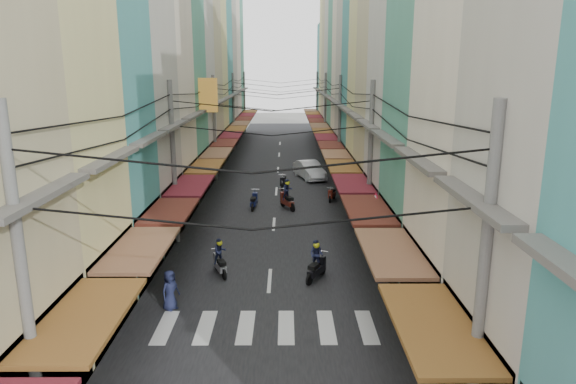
{
  "coord_description": "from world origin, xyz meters",
  "views": [
    {
      "loc": [
        0.7,
        -22.16,
        8.79
      ],
      "look_at": [
        0.81,
        4.26,
        2.34
      ],
      "focal_mm": 32.0,
      "sensor_mm": 36.0,
      "label": 1
    }
  ],
  "objects_px": {
    "white_car": "(310,179)",
    "market_umbrella": "(461,269)",
    "traffic_sign": "(375,211)",
    "bicycle": "(425,272)"
  },
  "relations": [
    {
      "from": "white_car",
      "to": "traffic_sign",
      "type": "distance_m",
      "value": 18.4
    },
    {
      "from": "white_car",
      "to": "bicycle",
      "type": "xyz_separation_m",
      "value": [
        4.22,
        -19.53,
        0.0
      ]
    },
    {
      "from": "bicycle",
      "to": "traffic_sign",
      "type": "xyz_separation_m",
      "value": [
        -2.06,
        1.41,
        2.39
      ]
    },
    {
      "from": "white_car",
      "to": "bicycle",
      "type": "distance_m",
      "value": 19.98
    },
    {
      "from": "bicycle",
      "to": "market_umbrella",
      "type": "relative_size",
      "value": 0.76
    },
    {
      "from": "traffic_sign",
      "to": "white_car",
      "type": "bearing_deg",
      "value": 96.83
    },
    {
      "from": "traffic_sign",
      "to": "market_umbrella",
      "type": "bearing_deg",
      "value": -72.23
    },
    {
      "from": "market_umbrella",
      "to": "traffic_sign",
      "type": "relative_size",
      "value": 0.72
    },
    {
      "from": "white_car",
      "to": "market_umbrella",
      "type": "distance_m",
      "value": 24.57
    },
    {
      "from": "bicycle",
      "to": "traffic_sign",
      "type": "bearing_deg",
      "value": 46.21
    }
  ]
}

